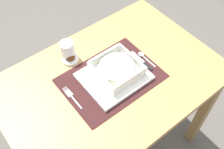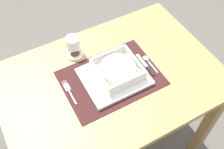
{
  "view_description": "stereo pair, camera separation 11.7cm",
  "coord_description": "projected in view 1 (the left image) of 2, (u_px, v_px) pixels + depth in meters",
  "views": [
    {
      "loc": [
        -0.44,
        -0.56,
        1.67
      ],
      "look_at": [
        0.0,
        -0.0,
        0.74
      ],
      "focal_mm": 43.32,
      "sensor_mm": 36.0,
      "label": 1
    },
    {
      "loc": [
        -0.34,
        -0.63,
        1.67
      ],
      "look_at": [
        0.0,
        -0.0,
        0.74
      ],
      "focal_mm": 43.32,
      "sensor_mm": 36.0,
      "label": 2
    }
  ],
  "objects": [
    {
      "name": "bread_knife",
      "position": [
        136.0,
        61.0,
        1.25
      ],
      "size": [
        0.01,
        0.13,
        0.01
      ],
      "rotation": [
        0.0,
        0.0,
        -0.03
      ],
      "color": "#59331E",
      "rests_on": "placemat"
    },
    {
      "name": "serving_plate",
      "position": [
        114.0,
        76.0,
        1.19
      ],
      "size": [
        0.28,
        0.24,
        0.02
      ],
      "primitive_type": "cube",
      "color": "white",
      "rests_on": "placemat"
    },
    {
      "name": "dining_table",
      "position": [
        111.0,
        92.0,
        1.28
      ],
      "size": [
        0.98,
        0.67,
        0.71
      ],
      "color": "#B2844C",
      "rests_on": "ground"
    },
    {
      "name": "drinking_glass",
      "position": [
        68.0,
        51.0,
        1.24
      ],
      "size": [
        0.06,
        0.06,
        0.09
      ],
      "color": "white",
      "rests_on": "dining_table"
    },
    {
      "name": "fork",
      "position": [
        71.0,
        96.0,
        1.13
      ],
      "size": [
        0.02,
        0.13,
        0.0
      ],
      "rotation": [
        0.0,
        0.0,
        0.06
      ],
      "color": "silver",
      "rests_on": "placemat"
    },
    {
      "name": "ground_plane",
      "position": [
        111.0,
        144.0,
        1.76
      ],
      "size": [
        6.0,
        6.0,
        0.0
      ],
      "primitive_type": "plane",
      "color": "#59544C"
    },
    {
      "name": "spoon",
      "position": [
        143.0,
        56.0,
        1.27
      ],
      "size": [
        0.02,
        0.11,
        0.01
      ],
      "rotation": [
        0.0,
        0.0,
        0.02
      ],
      "color": "silver",
      "rests_on": "placemat"
    },
    {
      "name": "placemat",
      "position": [
        112.0,
        78.0,
        1.19
      ],
      "size": [
        0.43,
        0.31,
        0.0
      ],
      "primitive_type": "cube",
      "color": "#381919",
      "rests_on": "dining_table"
    },
    {
      "name": "porridge_bowl",
      "position": [
        116.0,
        69.0,
        1.18
      ],
      "size": [
        0.19,
        0.19,
        0.05
      ],
      "color": "white",
      "rests_on": "serving_plate"
    },
    {
      "name": "condiment_saucer",
      "position": [
        70.0,
        58.0,
        1.25
      ],
      "size": [
        0.08,
        0.08,
        0.04
      ],
      "color": "white",
      "rests_on": "dining_table"
    },
    {
      "name": "butter_knife",
      "position": [
        143.0,
        62.0,
        1.25
      ],
      "size": [
        0.01,
        0.14,
        0.01
      ],
      "rotation": [
        0.0,
        0.0,
        0.02
      ],
      "color": "black",
      "rests_on": "placemat"
    }
  ]
}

